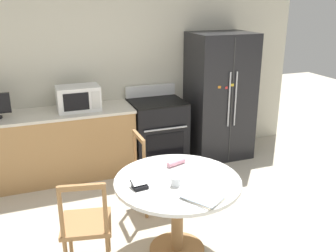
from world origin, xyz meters
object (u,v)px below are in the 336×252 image
candle_glass (176,182)px  microwave (78,98)px  dining_chair_far (153,172)px  refrigerator (220,96)px  dining_chair_left (86,225)px  wallet (139,185)px  oven_range (157,132)px

candle_glass → microwave: bearing=104.1°
dining_chair_far → microwave: bearing=-152.7°
refrigerator → dining_chair_left: refrigerator is taller
dining_chair_left → wallet: bearing=1.8°
dining_chair_left → wallet: dining_chair_left is taller
dining_chair_far → wallet: size_ratio=6.43×
refrigerator → wallet: refrigerator is taller
candle_glass → refrigerator: bearing=53.5°
refrigerator → dining_chair_left: (-2.24, -1.85, -0.47)m
refrigerator → wallet: bearing=-132.7°
dining_chair_far → wallet: 0.98m
oven_range → wallet: oven_range is taller
candle_glass → wallet: candle_glass is taller
dining_chair_left → candle_glass: size_ratio=11.13×
oven_range → candle_glass: 2.13m
dining_chair_left → dining_chair_far: 1.14m
dining_chair_left → wallet: (0.46, -0.08, 0.34)m
oven_range → microwave: bearing=179.5°
refrigerator → microwave: size_ratio=3.41×
dining_chair_left → microwave: bearing=94.4°
refrigerator → microwave: bearing=178.9°
dining_chair_far → candle_glass: size_ratio=11.13×
refrigerator → microwave: refrigerator is taller
oven_range → dining_chair_left: size_ratio=1.20×
refrigerator → wallet: (-1.79, -1.93, -0.13)m
microwave → dining_chair_left: size_ratio=0.59×
microwave → candle_glass: size_ratio=6.54×
oven_range → candle_glass: bearing=-104.7°
wallet → oven_range: bearing=67.0°
microwave → dining_chair_left: bearing=-97.3°
oven_range → dining_chair_far: (-0.44, -1.13, -0.03)m
wallet → dining_chair_far: bearing=64.3°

